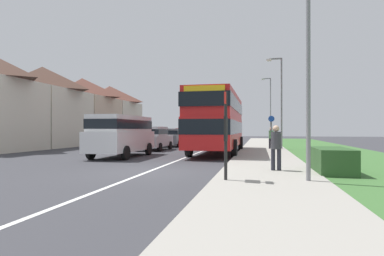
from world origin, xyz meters
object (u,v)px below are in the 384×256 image
object	(u,v)px
bus_stop_sign	(226,129)
street_lamp_near	(304,26)
parked_car_grey	(172,137)
street_lamp_far	(270,105)
pedestrian_at_stop	(276,145)
parked_van_white	(122,133)
double_decker_bus	(218,120)
cycle_route_sign	(271,131)
parked_car_red	(186,135)
parked_car_silver	(154,137)
street_lamp_mid	(280,97)
pedestrian_walking_away	(271,137)

from	to	relation	value
bus_stop_sign	street_lamp_near	xyz separation A→B (m)	(2.14, 0.34, 2.86)
parked_car_grey	street_lamp_far	bearing A→B (deg)	55.60
pedestrian_at_stop	bus_stop_sign	xyz separation A→B (m)	(-1.48, -2.38, 0.56)
parked_van_white	bus_stop_sign	bearing A→B (deg)	-48.36
double_decker_bus	cycle_route_sign	xyz separation A→B (m)	(3.44, 3.61, -0.71)
parked_van_white	parked_car_red	distance (m)	15.48
parked_car_silver	parked_car_red	bearing A→B (deg)	89.62
parked_car_red	street_lamp_near	size ratio (longest dim) A/B	0.51
parked_car_silver	pedestrian_at_stop	xyz separation A→B (m)	(8.13, -10.67, 0.04)
pedestrian_at_stop	street_lamp_far	bearing A→B (deg)	88.60
bus_stop_sign	street_lamp_near	size ratio (longest dim) A/B	0.34
parked_van_white	street_lamp_far	world-z (taller)	street_lamp_far
cycle_route_sign	parked_van_white	bearing A→B (deg)	-138.77
street_lamp_near	cycle_route_sign	bearing A→B (deg)	91.44
street_lamp_mid	street_lamp_far	distance (m)	15.80
parked_car_silver	pedestrian_at_stop	distance (m)	13.42
street_lamp_mid	street_lamp_far	size ratio (longest dim) A/B	0.86
parked_car_silver	bus_stop_sign	xyz separation A→B (m)	(6.65, -13.05, 0.60)
parked_car_red	pedestrian_walking_away	bearing A→B (deg)	-43.95
double_decker_bus	cycle_route_sign	world-z (taller)	double_decker_bus
bus_stop_sign	street_lamp_far	xyz separation A→B (m)	(2.17, 30.78, 2.94)
cycle_route_sign	street_lamp_far	distance (m)	16.45
pedestrian_at_stop	cycle_route_sign	distance (m)	12.25
pedestrian_at_stop	street_lamp_near	distance (m)	4.04
double_decker_bus	street_lamp_near	distance (m)	11.55
pedestrian_at_stop	cycle_route_sign	bearing A→B (deg)	88.62
parked_car_red	pedestrian_at_stop	world-z (taller)	pedestrian_at_stop
parked_car_red	pedestrian_walking_away	distance (m)	11.60
street_lamp_mid	cycle_route_sign	bearing A→B (deg)	-149.26
parked_car_red	street_lamp_near	world-z (taller)	street_lamp_near
parked_van_white	parked_car_silver	distance (m)	5.73
double_decker_bus	pedestrian_at_stop	bearing A→B (deg)	-69.97
street_lamp_far	bus_stop_sign	bearing A→B (deg)	-94.04
pedestrian_at_stop	street_lamp_far	size ratio (longest dim) A/B	0.21
parked_car_silver	parked_car_grey	xyz separation A→B (m)	(0.02, 4.87, -0.06)
parked_van_white	parked_car_grey	xyz separation A→B (m)	(-0.10, 10.58, -0.47)
pedestrian_at_stop	street_lamp_mid	xyz separation A→B (m)	(0.92, 12.62, 2.96)
street_lamp_near	street_lamp_far	size ratio (longest dim) A/B	0.98
parked_car_grey	street_lamp_near	world-z (taller)	street_lamp_near
bus_stop_sign	street_lamp_near	bearing A→B (deg)	8.96
pedestrian_at_stop	bus_stop_sign	size ratio (longest dim) A/B	0.64
parked_car_silver	street_lamp_mid	size ratio (longest dim) A/B	0.61
pedestrian_at_stop	cycle_route_sign	xyz separation A→B (m)	(0.30, 12.24, 0.45)
bus_stop_sign	street_lamp_near	world-z (taller)	street_lamp_near
parked_car_silver	parked_car_grey	size ratio (longest dim) A/B	1.02
parked_car_grey	cycle_route_sign	world-z (taller)	cycle_route_sign
pedestrian_at_stop	parked_car_grey	bearing A→B (deg)	117.55
bus_stop_sign	street_lamp_far	size ratio (longest dim) A/B	0.33
pedestrian_at_stop	street_lamp_far	xyz separation A→B (m)	(0.69, 28.40, 3.51)
parked_car_silver	pedestrian_at_stop	bearing A→B (deg)	-52.70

